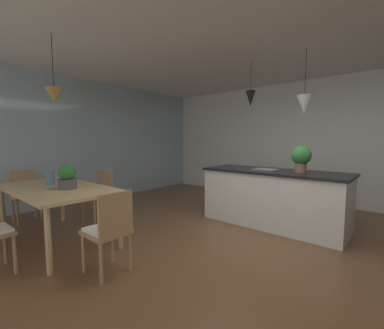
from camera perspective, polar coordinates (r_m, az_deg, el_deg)
ground_plane at (r=3.44m, az=11.48°, el=-18.74°), size 10.00×8.40×0.04m
ceiling_slab at (r=3.43m, az=12.46°, el=29.01°), size 10.00×8.40×0.12m
wall_back_kitchen at (r=6.19m, az=26.85°, el=4.53°), size 10.00×0.12×2.70m
window_wall_left_glazing at (r=6.23m, az=-22.89°, el=4.68°), size 0.06×8.40×2.70m
dining_table at (r=3.94m, az=-28.18°, el=-5.35°), size 1.91×1.01×0.75m
chair_far_left at (r=4.73m, az=-19.99°, el=-5.98°), size 0.44×0.44×0.87m
chair_kitchen_end at (r=2.83m, az=-18.07°, el=-13.53°), size 0.41×0.41×0.87m
chair_window_end at (r=5.22m, az=-33.26°, el=-5.48°), size 0.42×0.42×0.87m
kitchen_island at (r=4.39m, az=17.61°, el=-6.95°), size 2.26×0.85×0.91m
pendant_over_table at (r=3.76m, az=-28.49°, el=13.46°), size 0.21×0.21×0.85m
pendant_over_island_main at (r=4.54m, az=12.96°, el=14.23°), size 0.16×0.16×0.74m
pendant_over_island_aux at (r=4.17m, az=23.85°, el=12.15°), size 0.22×0.22×0.94m
potted_plant_on_island at (r=4.15m, az=23.24°, el=1.58°), size 0.29×0.29×0.41m
potted_plant_on_table at (r=3.68m, az=-26.17°, el=-2.52°), size 0.23×0.23×0.33m
vase_on_dining_table at (r=4.13m, az=-29.04°, el=-2.68°), size 0.11×0.11×0.19m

